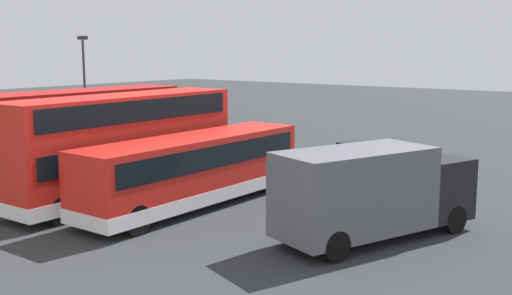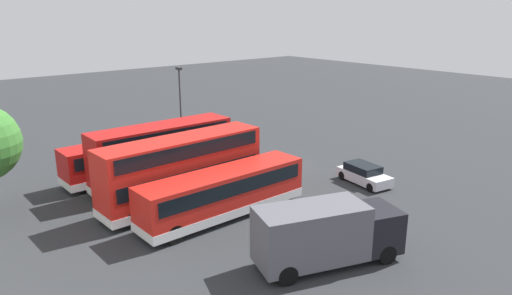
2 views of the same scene
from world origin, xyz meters
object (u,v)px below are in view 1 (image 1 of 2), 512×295
Objects in this scene: car_hatchback_silver at (365,157)px; lamp_post_tall at (84,82)px; bus_double_decker_second at (124,143)px; bus_double_decker_third at (82,134)px; waste_bin_yellow at (128,135)px; bus_single_deck_near_end at (194,168)px; box_truck_blue at (373,191)px; bus_single_deck_fourth at (36,146)px.

car_hatchback_silver is 0.61× the size of lamp_post_tall.
bus_double_decker_second is 3.96m from bus_double_decker_third.
bus_double_decker_third is at bearing 129.72° from waste_bin_yellow.
bus_double_decker_second reaches higher than bus_single_deck_near_end.
lamp_post_tall reaches higher than box_truck_blue.
bus_double_decker_second is at bearing 13.92° from bus_single_deck_near_end.
bus_double_decker_third is 0.93× the size of bus_single_deck_fourth.
bus_single_deck_near_end is 3.54m from bus_double_decker_second.
lamp_post_tall reaches higher than waste_bin_yellow.
box_truck_blue is at bearing -176.51° from bus_single_deck_near_end.
bus_single_deck_fourth is (7.06, -0.30, -0.83)m from bus_double_decker_second.
bus_single_deck_near_end is 1.07× the size of bus_double_decker_third.
bus_single_deck_fourth is 12.16m from waste_bin_yellow.
lamp_post_tall is at bearing -23.47° from bus_single_deck_near_end.
bus_single_deck_fourth reaches higher than waste_bin_yellow.
lamp_post_tall is (18.22, 4.38, 3.62)m from car_hatchback_silver.
bus_single_deck_fourth is 1.44× the size of box_truck_blue.
bus_double_decker_third is 11.61m from lamp_post_tall.
car_hatchback_silver is (5.88, -10.94, -1.01)m from box_truck_blue.
waste_bin_yellow is (15.84, -10.28, -1.15)m from bus_single_deck_near_end.
bus_single_deck_near_end and bus_single_deck_fourth have the same top height.
box_truck_blue is 1.08× the size of lamp_post_tall.
lamp_post_tall is (24.10, -6.56, 2.61)m from box_truck_blue.
box_truck_blue is at bearing -176.84° from bus_single_deck_fourth.
lamp_post_tall is (12.87, -7.86, 1.87)m from bus_double_decker_second.
lamp_post_tall reaches higher than car_hatchback_silver.
bus_double_decker_third is 1.33× the size of box_truck_blue.
bus_double_decker_third is at bearing 0.63° from bus_single_deck_near_end.
bus_double_decker_second is 16.84m from waste_bin_yellow.
bus_single_deck_fourth is at bearing 116.72° from waste_bin_yellow.
waste_bin_yellow is at bearing -50.28° from bus_double_decker_third.
bus_double_decker_third reaches higher than box_truck_blue.
bus_single_deck_near_end is 0.99× the size of bus_single_deck_fourth.
bus_double_decker_second is 1.08× the size of bus_double_decker_third.
lamp_post_tall is at bearing -52.45° from bus_single_deck_fourth.
lamp_post_tall is at bearing -38.39° from bus_double_decker_third.
bus_single_deck_fourth is 9.92m from lamp_post_tall.
lamp_post_tall reaches higher than bus_single_deck_near_end.
bus_double_decker_third is 14.85m from car_hatchback_silver.
bus_single_deck_near_end is 1.54× the size of lamp_post_tall.
bus_double_decker_third is 2.39× the size of car_hatchback_silver.
lamp_post_tall is 7.69× the size of waste_bin_yellow.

